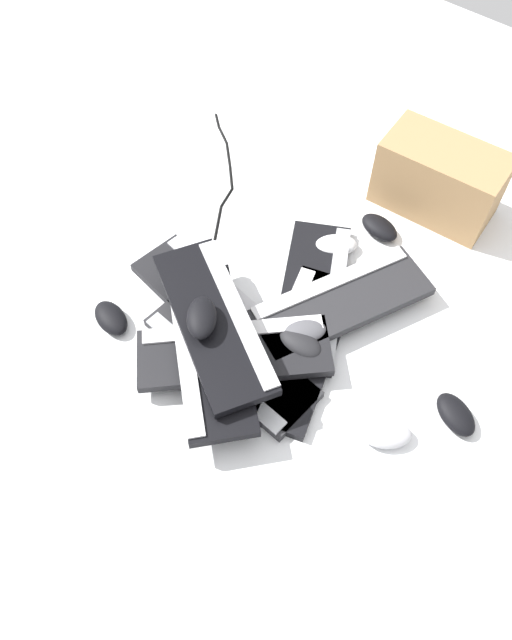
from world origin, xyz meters
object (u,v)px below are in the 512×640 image
at_px(keyboard_6, 215,321).
at_px(mouse_1, 202,318).
at_px(keyboard_3, 313,294).
at_px(mouse_3, 303,332).
at_px(mouse_6, 386,434).
at_px(keyboard_2, 301,346).
at_px(keyboard_5, 209,349).
at_px(mouse_4, 379,227).
at_px(keyboard_4, 234,352).
at_px(mouse_0, 300,343).
at_px(keyboard_7, 341,301).
at_px(mouse_5, 111,318).
at_px(keyboard_0, 210,302).
at_px(mouse_7, 456,414).
at_px(keyboard_1, 230,358).
at_px(mouse_2, 336,245).
at_px(cardboard_box, 439,179).

relative_size(keyboard_6, mouse_1, 4.15).
bearing_deg(keyboard_3, mouse_3, 115.03).
distance_m(keyboard_3, mouse_3, 0.14).
bearing_deg(mouse_6, keyboard_2, 128.36).
height_order(keyboard_5, mouse_3, keyboard_5).
xyz_separation_m(mouse_4, mouse_6, (-0.33, 0.49, 0.00)).
distance_m(keyboard_4, mouse_0, 0.15).
bearing_deg(keyboard_6, keyboard_7, -124.10).
distance_m(keyboard_3, keyboard_6, 0.29).
xyz_separation_m(keyboard_3, mouse_0, (-0.07, 0.15, 0.04)).
height_order(keyboard_6, mouse_5, keyboard_6).
relative_size(keyboard_0, mouse_7, 4.16).
bearing_deg(keyboard_5, keyboard_1, -128.31).
height_order(keyboard_3, mouse_2, mouse_2).
distance_m(keyboard_4, mouse_3, 0.17).
bearing_deg(keyboard_3, mouse_0, 114.55).
xyz_separation_m(mouse_4, mouse_5, (0.35, 0.65, 0.00)).
bearing_deg(keyboard_0, mouse_5, 50.37).
distance_m(keyboard_0, mouse_7, 0.63).
xyz_separation_m(keyboard_4, mouse_5, (0.30, 0.10, -0.02)).
bearing_deg(keyboard_7, mouse_7, 167.94).
relative_size(keyboard_2, keyboard_6, 1.02).
relative_size(keyboard_3, keyboard_7, 0.99).
relative_size(keyboard_0, keyboard_3, 1.00).
xyz_separation_m(keyboard_0, mouse_4, (-0.20, -0.46, 0.01)).
distance_m(keyboard_2, mouse_7, 0.38).
bearing_deg(cardboard_box, mouse_7, 124.50).
bearing_deg(keyboard_2, keyboard_3, -64.64).
relative_size(keyboard_5, mouse_4, 3.90).
height_order(mouse_4, mouse_6, same).
bearing_deg(keyboard_7, keyboard_1, 66.12).
bearing_deg(mouse_7, mouse_0, -141.31).
bearing_deg(mouse_5, keyboard_6, -139.59).
relative_size(keyboard_1, keyboard_2, 0.97).
relative_size(keyboard_3, keyboard_5, 1.07).
bearing_deg(mouse_5, keyboard_7, -122.86).
relative_size(keyboard_7, mouse_7, 4.20).
relative_size(mouse_4, mouse_6, 1.00).
xyz_separation_m(keyboard_5, mouse_2, (-0.03, -0.46, -0.05)).
distance_m(mouse_4, mouse_7, 0.55).
xyz_separation_m(mouse_1, mouse_4, (-0.12, -0.56, -0.12)).
relative_size(keyboard_5, mouse_3, 3.90).
distance_m(keyboard_1, mouse_4, 0.55).
bearing_deg(mouse_2, mouse_5, 19.92).
distance_m(keyboard_0, keyboard_1, 0.16).
bearing_deg(mouse_1, cardboard_box, 127.58).
height_order(keyboard_3, keyboard_7, keyboard_7).
height_order(keyboard_4, cardboard_box, cardboard_box).
bearing_deg(keyboard_7, mouse_0, 87.81).
bearing_deg(keyboard_6, mouse_0, -149.24).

